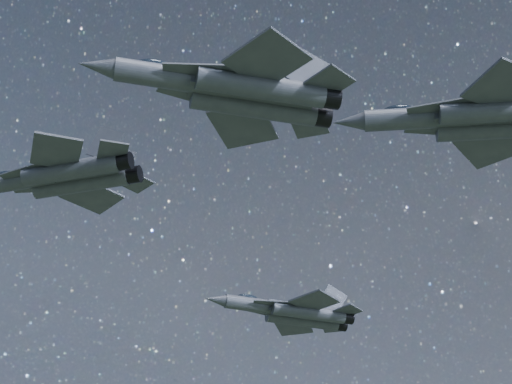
{
  "coord_description": "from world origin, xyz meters",
  "views": [
    {
      "loc": [
        1.39,
        -61.27,
        113.77
      ],
      "look_at": [
        -2.59,
        -0.49,
        153.75
      ],
      "focal_mm": 60.0,
      "sensor_mm": 36.0,
      "label": 1
    }
  ],
  "objects": [
    {
      "name": "jet_slot",
      "position": [
        15.73,
        -5.9,
        156.61
      ],
      "size": [
        20.12,
        14.32,
        5.13
      ],
      "rotation": [
        0.0,
        0.0,
        -0.02
      ],
      "color": "#373A45"
    },
    {
      "name": "jet_lead",
      "position": [
        -18.86,
        -3.0,
        154.39
      ],
      "size": [
        17.97,
        12.36,
        4.51
      ],
      "rotation": [
        0.0,
        0.0,
        -0.2
      ],
      "color": "#373A45"
    },
    {
      "name": "jet_right",
      "position": [
        -3.06,
        -14.46,
        153.3
      ],
      "size": [
        19.44,
        13.09,
        4.9
      ],
      "rotation": [
        0.0,
        0.0,
        0.3
      ],
      "color": "#373A45"
    },
    {
      "name": "jet_left",
      "position": [
        -0.03,
        21.86,
        152.96
      ],
      "size": [
        16.73,
        11.11,
        4.26
      ],
      "rotation": [
        0.0,
        0.0,
        0.37
      ],
      "color": "#373A45"
    }
  ]
}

